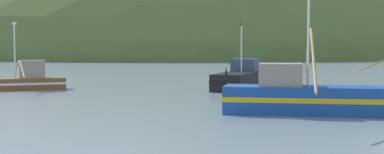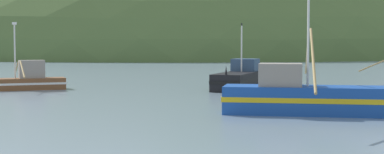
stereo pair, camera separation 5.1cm
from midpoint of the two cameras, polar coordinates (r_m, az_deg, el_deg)
name	(u,v)px [view 2 (the right image)]	position (r m, az deg, el deg)	size (l,w,h in m)	color
hill_far_right	(146,55)	(196.01, -4.58, 2.18)	(197.20, 157.76, 71.61)	#516B38
hill_mid_right	(271,53)	(252.75, 7.86, 2.40)	(164.50, 131.60, 77.75)	#386633
hill_mid_left	(245,56)	(183.17, 5.32, 2.10)	(100.08, 80.07, 105.84)	#2D562D
fishing_boat_blue	(306,97)	(30.99, 11.28, -1.92)	(9.22, 16.27, 7.36)	#19479E
fishing_boat_brown	(22,81)	(48.50, -16.49, -0.36)	(7.03, 7.96, 5.48)	brown
fishing_boat_black	(242,78)	(49.13, 5.01, -0.10)	(3.58, 11.13, 5.49)	black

